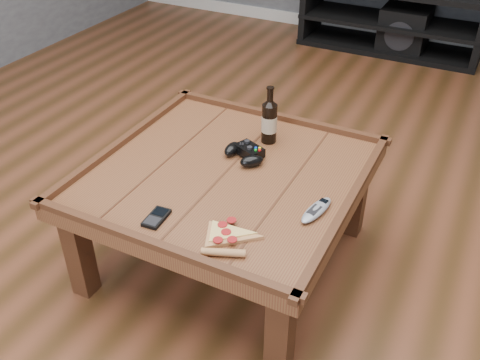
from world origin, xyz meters
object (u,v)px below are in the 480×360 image
at_px(smartphone, 156,218).
at_px(remote_control, 316,210).
at_px(pizza_slice, 226,237).
at_px(subwoofer, 404,30).
at_px(media_console, 392,19).
at_px(game_controller, 245,153).
at_px(coffee_table, 226,184).
at_px(beer_bottle, 269,120).

height_order(smartphone, remote_control, remote_control).
xyz_separation_m(pizza_slice, subwoofer, (-0.08, 3.11, -0.28)).
height_order(media_console, pizza_slice, media_console).
bearing_deg(media_console, game_controller, -89.52).
relative_size(media_console, remote_control, 7.65).
distance_m(coffee_table, remote_control, 0.41).
relative_size(game_controller, smartphone, 1.65).
bearing_deg(pizza_slice, smartphone, 161.09).
xyz_separation_m(beer_bottle, game_controller, (-0.03, -0.17, -0.07)).
bearing_deg(beer_bottle, media_console, 91.16).
bearing_deg(pizza_slice, beer_bottle, 79.19).
bearing_deg(media_console, coffee_table, -90.00).
xyz_separation_m(beer_bottle, subwoofer, (0.06, 2.48, -0.37)).
bearing_deg(pizza_slice, coffee_table, 95.14).
bearing_deg(remote_control, game_controller, 162.18).
bearing_deg(remote_control, pizza_slice, -118.78).
relative_size(media_console, beer_bottle, 5.68).
height_order(coffee_table, media_console, media_console).
xyz_separation_m(beer_bottle, remote_control, (0.35, -0.37, -0.09)).
distance_m(media_console, pizza_slice, 3.11).
distance_m(beer_bottle, game_controller, 0.18).
bearing_deg(game_controller, media_console, 113.02).
bearing_deg(beer_bottle, smartphone, -100.83).
bearing_deg(pizza_slice, remote_control, 27.85).
xyz_separation_m(smartphone, remote_control, (0.47, 0.28, 0.01)).
bearing_deg(media_console, smartphone, -91.36).
height_order(coffee_table, beer_bottle, beer_bottle).
height_order(pizza_slice, subwoofer, pizza_slice).
xyz_separation_m(game_controller, remote_control, (0.38, -0.20, -0.01)).
distance_m(coffee_table, game_controller, 0.15).
bearing_deg(subwoofer, game_controller, -91.47).
relative_size(coffee_table, beer_bottle, 4.18).
distance_m(beer_bottle, pizza_slice, 0.65).
relative_size(coffee_table, media_console, 0.74).
relative_size(media_console, smartphone, 12.39).
relative_size(beer_bottle, game_controller, 1.32).
xyz_separation_m(pizza_slice, remote_control, (0.21, 0.26, 0.00)).
height_order(coffee_table, subwoofer, coffee_table).
relative_size(game_controller, remote_control, 1.02).
bearing_deg(beer_bottle, subwoofer, 88.67).
bearing_deg(media_console, subwoofer, 4.80).
bearing_deg(media_console, pizza_slice, -86.60).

